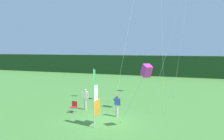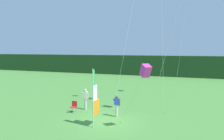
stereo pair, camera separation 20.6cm
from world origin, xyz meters
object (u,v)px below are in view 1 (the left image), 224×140
Objects in this scene: banner_flag at (96,99)px; kite_magenta_box_1 at (146,71)px; folding_chair at (74,106)px; person_near_banner at (85,99)px; person_mid_field at (117,105)px.

kite_magenta_box_1 is (3.33, 0.17, 1.97)m from banner_flag.
person_near_banner is at bearing 60.57° from folding_chair.
person_mid_field is 0.40× the size of kite_magenta_box_1.
kite_magenta_box_1 reaches higher than person_near_banner.
folding_chair is (-3.03, 2.41, -1.35)m from banner_flag.
person_mid_field is at bearing 0.50° from folding_chair.
person_mid_field is 1.90× the size of folding_chair.
kite_magenta_box_1 is at bearing 2.91° from banner_flag.
banner_flag reaches higher than person_near_banner.
kite_magenta_box_1 reaches higher than person_mid_field.
banner_flag is at bearing -38.49° from folding_chair.
person_mid_field reaches higher than folding_chair.
folding_chair is at bearing 141.51° from banner_flag.
person_near_banner is at bearing 125.79° from banner_flag.
person_mid_field is 4.55m from kite_magenta_box_1.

